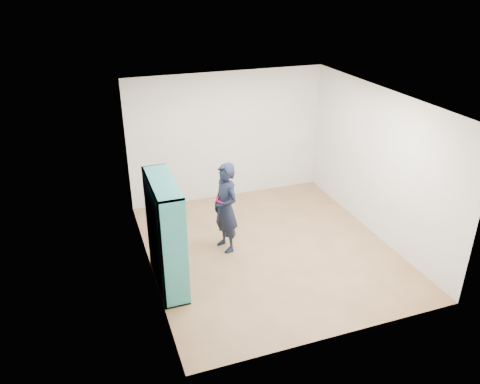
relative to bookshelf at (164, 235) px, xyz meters
name	(u,v)px	position (x,y,z in m)	size (l,w,h in m)	color
floor	(269,249)	(1.83, 0.36, -0.83)	(4.50, 4.50, 0.00)	brown
ceiling	(274,99)	(1.83, 0.36, 1.77)	(4.50, 4.50, 0.00)	white
wall_left	(146,198)	(-0.17, 0.36, 0.47)	(0.02, 4.50, 2.60)	beige
wall_right	(378,164)	(3.83, 0.36, 0.47)	(0.02, 4.50, 2.60)	beige
wall_back	(227,137)	(1.83, 2.61, 0.47)	(4.00, 0.02, 2.60)	beige
wall_front	(345,252)	(1.83, -1.89, 0.47)	(4.00, 0.02, 2.60)	beige
bookshelf	(164,235)	(0.00, 0.00, 0.00)	(0.37, 1.27, 1.69)	teal
person	(226,208)	(1.15, 0.62, -0.05)	(0.50, 0.64, 1.55)	black
smartphone	(214,202)	(0.97, 0.68, 0.05)	(0.03, 0.08, 0.12)	silver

